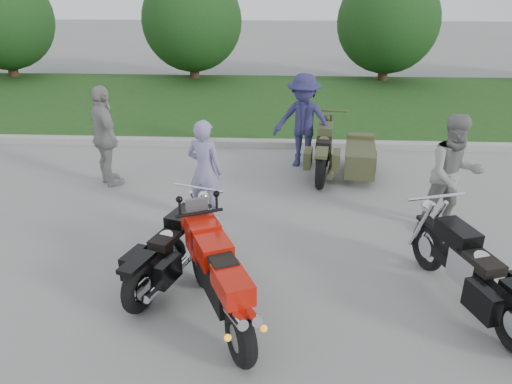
{
  "coord_description": "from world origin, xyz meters",
  "views": [
    {
      "loc": [
        0.31,
        -5.31,
        3.8
      ],
      "look_at": [
        -0.05,
        1.49,
        0.8
      ],
      "focal_mm": 35.0,
      "sensor_mm": 36.0,
      "label": 1
    }
  ],
  "objects_px": {
    "cruiser_left": "(170,252)",
    "person_grey": "(454,175)",
    "cruiser_sidecar": "(345,156)",
    "person_back": "(105,137)",
    "person_denim": "(303,121)",
    "person_stripe": "(205,171)",
    "sportbike_red": "(219,278)",
    "cruiser_right": "(475,276)"
  },
  "relations": [
    {
      "from": "cruiser_left",
      "to": "person_grey",
      "type": "height_order",
      "value": "person_grey"
    },
    {
      "from": "cruiser_sidecar",
      "to": "person_back",
      "type": "relative_size",
      "value": 1.25
    },
    {
      "from": "cruiser_sidecar",
      "to": "person_grey",
      "type": "bearing_deg",
      "value": -51.16
    },
    {
      "from": "cruiser_sidecar",
      "to": "person_denim",
      "type": "bearing_deg",
      "value": 154.04
    },
    {
      "from": "person_stripe",
      "to": "person_back",
      "type": "xyz_separation_m",
      "value": [
        -2.09,
        1.38,
        0.11
      ]
    },
    {
      "from": "sportbike_red",
      "to": "person_stripe",
      "type": "height_order",
      "value": "person_stripe"
    },
    {
      "from": "person_denim",
      "to": "person_back",
      "type": "distance_m",
      "value": 3.96
    },
    {
      "from": "person_grey",
      "to": "person_denim",
      "type": "bearing_deg",
      "value": 120.26
    },
    {
      "from": "person_grey",
      "to": "person_back",
      "type": "height_order",
      "value": "person_back"
    },
    {
      "from": "cruiser_sidecar",
      "to": "person_stripe",
      "type": "distance_m",
      "value": 3.26
    },
    {
      "from": "cruiser_left",
      "to": "person_denim",
      "type": "distance_m",
      "value": 4.87
    },
    {
      "from": "cruiser_right",
      "to": "sportbike_red",
      "type": "bearing_deg",
      "value": 169.63
    },
    {
      "from": "person_denim",
      "to": "sportbike_red",
      "type": "bearing_deg",
      "value": -84.74
    },
    {
      "from": "sportbike_red",
      "to": "cruiser_left",
      "type": "xyz_separation_m",
      "value": [
        -0.76,
        0.83,
        -0.18
      ]
    },
    {
      "from": "cruiser_sidecar",
      "to": "person_back",
      "type": "bearing_deg",
      "value": -164.29
    },
    {
      "from": "person_back",
      "to": "person_grey",
      "type": "bearing_deg",
      "value": -142.92
    },
    {
      "from": "sportbike_red",
      "to": "person_grey",
      "type": "height_order",
      "value": "person_grey"
    },
    {
      "from": "sportbike_red",
      "to": "person_grey",
      "type": "xyz_separation_m",
      "value": [
        3.34,
        2.49,
        0.34
      ]
    },
    {
      "from": "cruiser_left",
      "to": "sportbike_red",
      "type": "bearing_deg",
      "value": -28.74
    },
    {
      "from": "cruiser_sidecar",
      "to": "person_back",
      "type": "height_order",
      "value": "person_back"
    },
    {
      "from": "sportbike_red",
      "to": "cruiser_right",
      "type": "xyz_separation_m",
      "value": [
        3.03,
        0.4,
        -0.13
      ]
    },
    {
      "from": "cruiser_sidecar",
      "to": "person_back",
      "type": "distance_m",
      "value": 4.68
    },
    {
      "from": "sportbike_red",
      "to": "person_back",
      "type": "xyz_separation_m",
      "value": [
        -2.64,
        4.08,
        0.35
      ]
    },
    {
      "from": "cruiser_right",
      "to": "cruiser_sidecar",
      "type": "xyz_separation_m",
      "value": [
        -1.07,
        4.36,
        -0.04
      ]
    },
    {
      "from": "cruiser_left",
      "to": "cruiser_sidecar",
      "type": "height_order",
      "value": "cruiser_sidecar"
    },
    {
      "from": "cruiser_sidecar",
      "to": "person_stripe",
      "type": "height_order",
      "value": "person_stripe"
    },
    {
      "from": "sportbike_red",
      "to": "cruiser_left",
      "type": "bearing_deg",
      "value": 107.91
    },
    {
      "from": "person_stripe",
      "to": "person_back",
      "type": "relative_size",
      "value": 0.89
    },
    {
      "from": "cruiser_left",
      "to": "person_denim",
      "type": "relative_size",
      "value": 1.1
    },
    {
      "from": "sportbike_red",
      "to": "person_denim",
      "type": "relative_size",
      "value": 1.06
    },
    {
      "from": "person_denim",
      "to": "cruiser_right",
      "type": "bearing_deg",
      "value": -51.54
    },
    {
      "from": "cruiser_sidecar",
      "to": "person_denim",
      "type": "relative_size",
      "value": 1.23
    },
    {
      "from": "sportbike_red",
      "to": "person_stripe",
      "type": "distance_m",
      "value": 2.77
    },
    {
      "from": "person_stripe",
      "to": "person_denim",
      "type": "distance_m",
      "value": 3.09
    },
    {
      "from": "cruiser_sidecar",
      "to": "cruiser_right",
      "type": "bearing_deg",
      "value": -68.8
    },
    {
      "from": "cruiser_left",
      "to": "person_stripe",
      "type": "distance_m",
      "value": 1.92
    },
    {
      "from": "cruiser_right",
      "to": "person_grey",
      "type": "relative_size",
      "value": 1.25
    },
    {
      "from": "cruiser_left",
      "to": "person_stripe",
      "type": "height_order",
      "value": "person_stripe"
    },
    {
      "from": "cruiser_right",
      "to": "person_denim",
      "type": "xyz_separation_m",
      "value": [
        -1.9,
        4.9,
        0.5
      ]
    },
    {
      "from": "sportbike_red",
      "to": "person_denim",
      "type": "distance_m",
      "value": 5.43
    },
    {
      "from": "person_stripe",
      "to": "person_denim",
      "type": "height_order",
      "value": "person_denim"
    },
    {
      "from": "person_stripe",
      "to": "person_grey",
      "type": "bearing_deg",
      "value": -161.35
    }
  ]
}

